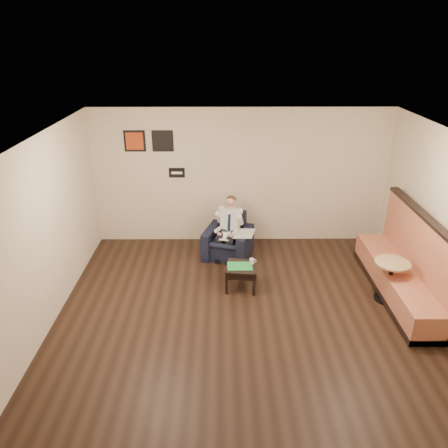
{
  "coord_description": "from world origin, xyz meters",
  "views": [
    {
      "loc": [
        -0.41,
        -5.52,
        4.12
      ],
      "look_at": [
        -0.36,
        1.2,
        1.15
      ],
      "focal_mm": 35.0,
      "sensor_mm": 36.0,
      "label": 1
    }
  ],
  "objects_px": {
    "seated_man": "(227,232)",
    "cafe_table": "(389,281)",
    "coffee_mug": "(252,261)",
    "smartphone": "(245,262)",
    "armchair": "(228,236)",
    "side_table": "(241,277)",
    "banquette": "(402,257)",
    "green_folder": "(240,266)"
  },
  "relations": [
    {
      "from": "banquette",
      "to": "cafe_table",
      "type": "distance_m",
      "value": 0.46
    },
    {
      "from": "banquette",
      "to": "cafe_table",
      "type": "height_order",
      "value": "banquette"
    },
    {
      "from": "banquette",
      "to": "seated_man",
      "type": "bearing_deg",
      "value": 155.58
    },
    {
      "from": "coffee_mug",
      "to": "smartphone",
      "type": "bearing_deg",
      "value": 156.26
    },
    {
      "from": "side_table",
      "to": "green_folder",
      "type": "distance_m",
      "value": 0.22
    },
    {
      "from": "seated_man",
      "to": "armchair",
      "type": "bearing_deg",
      "value": 90.0
    },
    {
      "from": "side_table",
      "to": "green_folder",
      "type": "height_order",
      "value": "green_folder"
    },
    {
      "from": "coffee_mug",
      "to": "smartphone",
      "type": "distance_m",
      "value": 0.13
    },
    {
      "from": "green_folder",
      "to": "coffee_mug",
      "type": "relative_size",
      "value": 4.74
    },
    {
      "from": "green_folder",
      "to": "cafe_table",
      "type": "bearing_deg",
      "value": -8.81
    },
    {
      "from": "seated_man",
      "to": "cafe_table",
      "type": "relative_size",
      "value": 1.61
    },
    {
      "from": "seated_man",
      "to": "coffee_mug",
      "type": "distance_m",
      "value": 1.09
    },
    {
      "from": "armchair",
      "to": "banquette",
      "type": "xyz_separation_m",
      "value": [
        2.86,
        -1.42,
        0.29
      ]
    },
    {
      "from": "coffee_mug",
      "to": "cafe_table",
      "type": "xyz_separation_m",
      "value": [
        2.24,
        -0.49,
        -0.12
      ]
    },
    {
      "from": "armchair",
      "to": "coffee_mug",
      "type": "bearing_deg",
      "value": -53.68
    },
    {
      "from": "green_folder",
      "to": "cafe_table",
      "type": "relative_size",
      "value": 0.6
    },
    {
      "from": "green_folder",
      "to": "smartphone",
      "type": "bearing_deg",
      "value": 59.4
    },
    {
      "from": "side_table",
      "to": "smartphone",
      "type": "distance_m",
      "value": 0.27
    },
    {
      "from": "armchair",
      "to": "cafe_table",
      "type": "distance_m",
      "value": 3.08
    },
    {
      "from": "side_table",
      "to": "banquette",
      "type": "bearing_deg",
      "value": -4.74
    },
    {
      "from": "side_table",
      "to": "cafe_table",
      "type": "xyz_separation_m",
      "value": [
        2.42,
        -0.4,
        0.14
      ]
    },
    {
      "from": "smartphone",
      "to": "armchair",
      "type": "bearing_deg",
      "value": 121.42
    },
    {
      "from": "armchair",
      "to": "seated_man",
      "type": "bearing_deg",
      "value": -90.0
    },
    {
      "from": "coffee_mug",
      "to": "banquette",
      "type": "xyz_separation_m",
      "value": [
        2.46,
        -0.31,
        0.24
      ]
    },
    {
      "from": "armchair",
      "to": "side_table",
      "type": "relative_size",
      "value": 1.66
    },
    {
      "from": "seated_man",
      "to": "cafe_table",
      "type": "xyz_separation_m",
      "value": [
        2.67,
        -1.49,
        -0.22
      ]
    },
    {
      "from": "banquette",
      "to": "armchair",
      "type": "bearing_deg",
      "value": 153.64
    },
    {
      "from": "side_table",
      "to": "cafe_table",
      "type": "distance_m",
      "value": 2.46
    },
    {
      "from": "smartphone",
      "to": "banquette",
      "type": "height_order",
      "value": "banquette"
    },
    {
      "from": "coffee_mug",
      "to": "cafe_table",
      "type": "height_order",
      "value": "cafe_table"
    },
    {
      "from": "seated_man",
      "to": "side_table",
      "type": "distance_m",
      "value": 1.18
    },
    {
      "from": "armchair",
      "to": "side_table",
      "type": "height_order",
      "value": "armchair"
    },
    {
      "from": "armchair",
      "to": "smartphone",
      "type": "xyz_separation_m",
      "value": [
        0.28,
        -1.05,
        0.01
      ]
    },
    {
      "from": "side_table",
      "to": "armchair",
      "type": "bearing_deg",
      "value": 100.1
    },
    {
      "from": "coffee_mug",
      "to": "cafe_table",
      "type": "distance_m",
      "value": 2.3
    },
    {
      "from": "side_table",
      "to": "seated_man",
      "type": "bearing_deg",
      "value": 102.61
    },
    {
      "from": "seated_man",
      "to": "smartphone",
      "type": "xyz_separation_m",
      "value": [
        0.31,
        -0.95,
        -0.14
      ]
    },
    {
      "from": "green_folder",
      "to": "coffee_mug",
      "type": "bearing_deg",
      "value": 27.06
    },
    {
      "from": "armchair",
      "to": "green_folder",
      "type": "xyz_separation_m",
      "value": [
        0.18,
        -1.21,
        0.01
      ]
    },
    {
      "from": "seated_man",
      "to": "banquette",
      "type": "bearing_deg",
      "value": -7.82
    },
    {
      "from": "green_folder",
      "to": "banquette",
      "type": "distance_m",
      "value": 2.7
    },
    {
      "from": "cafe_table",
      "to": "side_table",
      "type": "bearing_deg",
      "value": 170.72
    }
  ]
}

